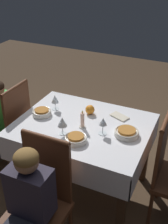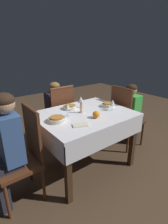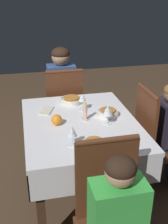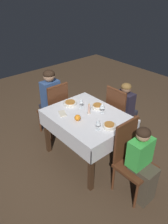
{
  "view_description": "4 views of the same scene",
  "coord_description": "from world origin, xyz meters",
  "px_view_note": "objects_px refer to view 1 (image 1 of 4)",
  "views": [
    {
      "loc": [
        0.87,
        -1.86,
        2.09
      ],
      "look_at": [
        0.02,
        -0.03,
        0.91
      ],
      "focal_mm": 45.0,
      "sensor_mm": 36.0,
      "label": 1
    },
    {
      "loc": [
        1.23,
        1.59,
        1.56
      ],
      "look_at": [
        0.09,
        0.1,
        0.84
      ],
      "focal_mm": 28.0,
      "sensor_mm": 36.0,
      "label": 2
    },
    {
      "loc": [
        -1.99,
        0.41,
        1.79
      ],
      "look_at": [
        -0.09,
        -0.01,
        0.89
      ],
      "focal_mm": 45.0,
      "sensor_mm": 36.0,
      "label": 3
    },
    {
      "loc": [
        -1.94,
        1.74,
        2.37
      ],
      "look_at": [
        0.02,
        0.04,
        0.82
      ],
      "focal_mm": 35.0,
      "sensor_mm": 36.0,
      "label": 4
    }
  ],
  "objects_px": {
    "bowl_west": "(42,112)",
    "chair_west": "(11,127)",
    "bowl_east": "(127,132)",
    "chair_south": "(41,196)",
    "wine_glass_west": "(55,100)",
    "dining_table": "(83,134)",
    "candle_centerpiece": "(82,121)",
    "bowl_south": "(76,138)",
    "orange_fruit": "(90,110)",
    "person_child_dark": "(27,211)",
    "wine_glass_south": "(62,122)",
    "napkin_red_folded": "(119,116)",
    "wine_glass_east": "(103,122)"
  },
  "relations": [
    {
      "from": "person_child_dark",
      "to": "wine_glass_south",
      "type": "xyz_separation_m",
      "value": [
        -0.07,
        0.65,
        0.31
      ]
    },
    {
      "from": "wine_glass_west",
      "to": "chair_south",
      "type": "bearing_deg",
      "value": -67.88
    },
    {
      "from": "chair_south",
      "to": "candle_centerpiece",
      "type": "relative_size",
      "value": 6.07
    },
    {
      "from": "dining_table",
      "to": "bowl_east",
      "type": "relative_size",
      "value": 5.73
    },
    {
      "from": "bowl_east",
      "to": "napkin_red_folded",
      "type": "relative_size",
      "value": 1.08
    },
    {
      "from": "bowl_east",
      "to": "wine_glass_south",
      "type": "xyz_separation_m",
      "value": [
        -0.48,
        -0.2,
        0.08
      ]
    },
    {
      "from": "bowl_west",
      "to": "wine_glass_east",
      "type": "bearing_deg",
      "value": -4.58
    },
    {
      "from": "wine_glass_west",
      "to": "napkin_red_folded",
      "type": "relative_size",
      "value": 0.8
    },
    {
      "from": "chair_west",
      "to": "napkin_red_folded",
      "type": "xyz_separation_m",
      "value": [
        1.05,
        0.26,
        0.24
      ]
    },
    {
      "from": "dining_table",
      "to": "orange_fruit",
      "type": "height_order",
      "value": "orange_fruit"
    },
    {
      "from": "chair_west",
      "to": "wine_glass_south",
      "type": "xyz_separation_m",
      "value": [
        0.71,
        -0.19,
        0.35
      ]
    },
    {
      "from": "wine_glass_south",
      "to": "orange_fruit",
      "type": "relative_size",
      "value": 1.85
    },
    {
      "from": "chair_south",
      "to": "wine_glass_east",
      "type": "xyz_separation_m",
      "value": [
        0.23,
        0.61,
        0.35
      ]
    },
    {
      "from": "candle_centerpiece",
      "to": "bowl_south",
      "type": "bearing_deg",
      "value": -79.32
    },
    {
      "from": "bowl_east",
      "to": "wine_glass_west",
      "type": "bearing_deg",
      "value": 170.0
    },
    {
      "from": "person_child_dark",
      "to": "candle_centerpiece",
      "type": "height_order",
      "value": "person_child_dark"
    },
    {
      "from": "person_child_dark",
      "to": "wine_glass_west",
      "type": "distance_m",
      "value": 1.07
    },
    {
      "from": "bowl_south",
      "to": "wine_glass_east",
      "type": "bearing_deg",
      "value": 51.09
    },
    {
      "from": "candle_centerpiece",
      "to": "dining_table",
      "type": "bearing_deg",
      "value": 110.74
    },
    {
      "from": "bowl_east",
      "to": "chair_west",
      "type": "bearing_deg",
      "value": -179.37
    },
    {
      "from": "napkin_red_folded",
      "to": "candle_centerpiece",
      "type": "bearing_deg",
      "value": -128.64
    },
    {
      "from": "chair_south",
      "to": "wine_glass_west",
      "type": "distance_m",
      "value": 0.93
    },
    {
      "from": "chair_west",
      "to": "person_child_dark",
      "type": "bearing_deg",
      "value": 42.97
    },
    {
      "from": "dining_table",
      "to": "candle_centerpiece",
      "type": "relative_size",
      "value": 6.98
    },
    {
      "from": "dining_table",
      "to": "bowl_west",
      "type": "relative_size",
      "value": 6.61
    },
    {
      "from": "bowl_east",
      "to": "wine_glass_south",
      "type": "bearing_deg",
      "value": -157.55
    },
    {
      "from": "dining_table",
      "to": "wine_glass_west",
      "type": "bearing_deg",
      "value": 159.51
    },
    {
      "from": "person_child_dark",
      "to": "wine_glass_south",
      "type": "relative_size",
      "value": 6.58
    },
    {
      "from": "chair_south",
      "to": "bowl_south",
      "type": "bearing_deg",
      "value": 79.73
    },
    {
      "from": "dining_table",
      "to": "candle_centerpiece",
      "type": "bearing_deg",
      "value": -69.26
    },
    {
      "from": "bowl_east",
      "to": "orange_fruit",
      "type": "height_order",
      "value": "orange_fruit"
    },
    {
      "from": "chair_south",
      "to": "candle_centerpiece",
      "type": "bearing_deg",
      "value": 86.54
    },
    {
      "from": "bowl_west",
      "to": "chair_west",
      "type": "bearing_deg",
      "value": -179.62
    },
    {
      "from": "chair_west",
      "to": "orange_fruit",
      "type": "distance_m",
      "value": 0.85
    },
    {
      "from": "wine_glass_east",
      "to": "wine_glass_west",
      "type": "relative_size",
      "value": 1.02
    },
    {
      "from": "wine_glass_east",
      "to": "candle_centerpiece",
      "type": "height_order",
      "value": "candle_centerpiece"
    },
    {
      "from": "chair_west",
      "to": "napkin_red_folded",
      "type": "bearing_deg",
      "value": 104.05
    },
    {
      "from": "chair_west",
      "to": "bowl_south",
      "type": "xyz_separation_m",
      "value": [
        0.85,
        -0.24,
        0.27
      ]
    },
    {
      "from": "napkin_red_folded",
      "to": "bowl_west",
      "type": "bearing_deg",
      "value": -158.55
    },
    {
      "from": "candle_centerpiece",
      "to": "bowl_east",
      "type": "bearing_deg",
      "value": 6.63
    },
    {
      "from": "bowl_south",
      "to": "bowl_west",
      "type": "height_order",
      "value": "same"
    },
    {
      "from": "chair_west",
      "to": "bowl_south",
      "type": "bearing_deg",
      "value": 74.52
    },
    {
      "from": "wine_glass_east",
      "to": "orange_fruit",
      "type": "bearing_deg",
      "value": 131.7
    },
    {
      "from": "bowl_east",
      "to": "orange_fruit",
      "type": "xyz_separation_m",
      "value": [
        -0.41,
        0.19,
        0.02
      ]
    },
    {
      "from": "chair_west",
      "to": "wine_glass_west",
      "type": "xyz_separation_m",
      "value": [
        0.45,
        0.14,
        0.34
      ]
    },
    {
      "from": "dining_table",
      "to": "bowl_east",
      "type": "height_order",
      "value": "bowl_east"
    },
    {
      "from": "bowl_south",
      "to": "wine_glass_west",
      "type": "bearing_deg",
      "value": 136.71
    },
    {
      "from": "bowl_south",
      "to": "wine_glass_west",
      "type": "height_order",
      "value": "wine_glass_west"
    },
    {
      "from": "wine_glass_west",
      "to": "chair_west",
      "type": "bearing_deg",
      "value": -162.21
    },
    {
      "from": "chair_west",
      "to": "wine_glass_east",
      "type": "relative_size",
      "value": 6.65
    }
  ]
}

